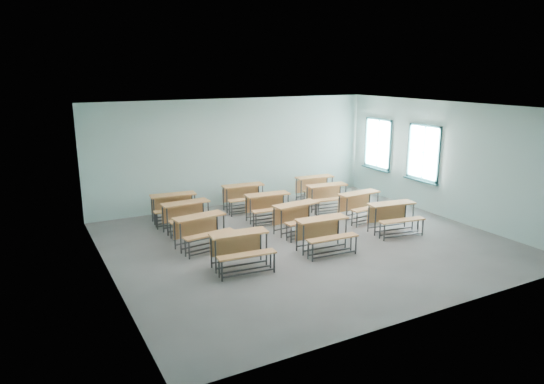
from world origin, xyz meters
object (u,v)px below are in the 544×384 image
Objects in this scene: desk_unit_r0c2 at (394,213)px; desk_unit_r3c1 at (244,194)px; desk_unit_r2c1 at (269,203)px; desk_unit_r0c0 at (241,245)px; desk_unit_r1c0 at (202,227)px; desk_unit_r3c2 at (316,185)px; desk_unit_r1c2 at (361,202)px; desk_unit_r0c1 at (324,230)px; desk_unit_r1c1 at (298,214)px; desk_unit_r2c2 at (328,194)px; desk_unit_r2c0 at (187,212)px; desk_unit_r3c0 at (174,204)px.

desk_unit_r0c2 and desk_unit_r3c1 have the same top height.
desk_unit_r0c0 is at bearing -122.71° from desk_unit_r2c1.
desk_unit_r1c0 is (-4.64, 1.25, 0.00)m from desk_unit_r0c2.
desk_unit_r1c2 is at bearing -86.38° from desk_unit_r3c2.
desk_unit_r0c0 is at bearing -168.65° from desk_unit_r0c2.
desk_unit_r0c0 is 2.08m from desk_unit_r0c1.
desk_unit_r1c0 is at bearing -149.33° from desk_unit_r3c2.
desk_unit_r1c0 is 2.50m from desk_unit_r1c1.
desk_unit_r1c0 is 1.02× the size of desk_unit_r3c1.
desk_unit_r1c0 and desk_unit_r2c1 have the same top height.
desk_unit_r3c2 is at bearing 98.00° from desk_unit_r0c2.
desk_unit_r2c1 is at bearing 94.97° from desk_unit_r0c1.
desk_unit_r2c2 is at bearing 30.90° from desk_unit_r1c1.
desk_unit_r1c1 is (2.50, -0.16, 0.00)m from desk_unit_r1c0.
desk_unit_r0c0 and desk_unit_r2c0 have the same top height.
desk_unit_r2c0 is (-2.28, 2.77, 0.00)m from desk_unit_r0c1.
desk_unit_r0c1 is 0.97× the size of desk_unit_r2c2.
desk_unit_r0c1 is at bearing -39.24° from desk_unit_r1c0.
desk_unit_r2c1 and desk_unit_r3c2 have the same top height.
desk_unit_r0c1 is at bearing -53.79° from desk_unit_r2c0.
desk_unit_r0c0 is at bearing -89.04° from desk_unit_r2c0.
desk_unit_r0c0 is 5.77m from desk_unit_r3c2.
desk_unit_r0c0 and desk_unit_r1c2 have the same top height.
desk_unit_r1c1 is at bearing -10.79° from desk_unit_r1c0.
desk_unit_r3c0 and desk_unit_r3c1 have the same top height.
desk_unit_r0c1 is at bearing -149.69° from desk_unit_r1c2.
desk_unit_r3c2 is (4.60, 0.06, 0.00)m from desk_unit_r3c0.
desk_unit_r0c0 and desk_unit_r1c1 have the same top height.
desk_unit_r3c2 is (-0.01, 3.54, 0.00)m from desk_unit_r0c2.
desk_unit_r3c0 is at bearing -171.94° from desk_unit_r3c1.
desk_unit_r1c1 is (-2.14, 1.09, 0.00)m from desk_unit_r0c2.
desk_unit_r0c0 is 2.58m from desk_unit_r1c1.
desk_unit_r1c1 is at bearing 88.12° from desk_unit_r0c1.
desk_unit_r1c1 is 2.11m from desk_unit_r1c2.
desk_unit_r2c1 is at bearing 17.61° from desk_unit_r1c0.
desk_unit_r1c1 is 2.81m from desk_unit_r2c0.
desk_unit_r3c2 is at bearing 43.50° from desk_unit_r1c1.
desk_unit_r2c2 and desk_unit_r3c0 have the same top height.
desk_unit_r0c2 and desk_unit_r2c0 have the same top height.
desk_unit_r0c0 is at bearing -164.11° from desk_unit_r1c2.
desk_unit_r0c2 is at bearing -91.55° from desk_unit_r1c2.
desk_unit_r1c2 is 0.99× the size of desk_unit_r3c2.
desk_unit_r3c2 is at bearing 9.24° from desk_unit_r2c0.
desk_unit_r3c2 is (2.46, -0.05, 0.00)m from desk_unit_r3c1.
desk_unit_r3c0 is at bearing 158.13° from desk_unit_r2c1.
desk_unit_r0c1 and desk_unit_r3c0 have the same top height.
desk_unit_r1c0 is 5.17m from desk_unit_r3c2.
desk_unit_r0c2 is 1.03× the size of desk_unit_r3c2.
desk_unit_r1c2 is 4.69m from desk_unit_r2c0.
desk_unit_r2c2 is at bearing -22.70° from desk_unit_r3c1.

